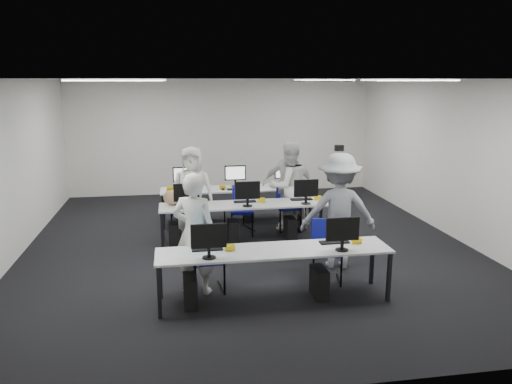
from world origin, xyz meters
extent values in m
plane|color=black|center=(0.00, 0.00, 0.00)|extent=(9.00, 9.00, 0.00)
plane|color=white|center=(0.00, 0.00, 3.00)|extent=(9.00, 9.00, 0.00)
cube|color=silver|center=(0.00, 4.50, 1.50)|extent=(8.00, 0.02, 3.00)
cube|color=silver|center=(0.00, -4.50, 1.50)|extent=(8.00, 0.02, 3.00)
cube|color=silver|center=(-4.00, 0.00, 1.50)|extent=(0.02, 9.00, 3.00)
cube|color=silver|center=(4.00, 0.00, 1.50)|extent=(0.02, 9.00, 3.00)
cube|color=white|center=(-2.00, -2.00, 2.98)|extent=(1.20, 0.60, 0.02)
cube|color=white|center=(2.00, -2.00, 2.98)|extent=(1.20, 0.60, 0.02)
cube|color=white|center=(-2.00, 2.00, 2.98)|extent=(1.20, 0.60, 0.02)
cube|color=white|center=(2.00, 2.00, 2.98)|extent=(1.20, 0.60, 0.02)
cube|color=silver|center=(0.00, -2.40, 0.71)|extent=(3.20, 0.70, 0.03)
cube|color=black|center=(-1.55, -2.70, 0.35)|extent=(0.05, 0.05, 0.70)
cube|color=black|center=(-1.55, -2.10, 0.35)|extent=(0.05, 0.05, 0.70)
cube|color=black|center=(1.55, -2.70, 0.35)|extent=(0.05, 0.05, 0.70)
cube|color=black|center=(1.55, -2.10, 0.35)|extent=(0.05, 0.05, 0.70)
cube|color=silver|center=(0.00, 0.20, 0.71)|extent=(3.20, 0.70, 0.03)
cube|color=black|center=(-1.55, -0.10, 0.35)|extent=(0.05, 0.05, 0.70)
cube|color=black|center=(-1.55, 0.50, 0.35)|extent=(0.05, 0.05, 0.70)
cube|color=black|center=(1.55, -0.10, 0.35)|extent=(0.05, 0.05, 0.70)
cube|color=black|center=(1.55, 0.50, 0.35)|extent=(0.05, 0.05, 0.70)
cube|color=silver|center=(0.00, 1.60, 0.71)|extent=(3.20, 0.70, 0.03)
cube|color=black|center=(-1.55, 1.30, 0.35)|extent=(0.05, 0.05, 0.70)
cube|color=black|center=(-1.55, 1.90, 0.35)|extent=(0.05, 0.05, 0.70)
cube|color=black|center=(1.55, 1.30, 0.35)|extent=(0.05, 0.05, 0.70)
cube|color=black|center=(1.55, 1.90, 0.35)|extent=(0.05, 0.05, 0.70)
cube|color=#0B5593|center=(-0.90, -2.58, 1.03)|extent=(0.46, 0.04, 0.32)
cube|color=black|center=(-0.90, -2.26, 0.74)|extent=(0.42, 0.14, 0.02)
ellipsoid|color=black|center=(-0.60, -2.26, 0.75)|extent=(0.07, 0.10, 0.04)
cube|color=black|center=(-1.15, -2.40, 0.21)|extent=(0.18, 0.40, 0.42)
cube|color=white|center=(0.90, -2.58, 1.03)|extent=(0.46, 0.04, 0.32)
cube|color=black|center=(0.90, -2.26, 0.74)|extent=(0.42, 0.14, 0.02)
ellipsoid|color=black|center=(1.20, -2.26, 0.75)|extent=(0.07, 0.10, 0.04)
cube|color=black|center=(0.65, -2.40, 0.21)|extent=(0.18, 0.40, 0.42)
cube|color=white|center=(-1.10, 0.02, 1.03)|extent=(0.46, 0.04, 0.32)
cube|color=black|center=(-1.10, 0.34, 0.74)|extent=(0.42, 0.14, 0.02)
ellipsoid|color=black|center=(-0.80, 0.34, 0.75)|extent=(0.07, 0.10, 0.04)
cube|color=black|center=(-1.35, 0.20, 0.21)|extent=(0.18, 0.40, 0.42)
cube|color=white|center=(0.00, 0.02, 1.03)|extent=(0.46, 0.04, 0.32)
cube|color=black|center=(0.00, 0.34, 0.74)|extent=(0.42, 0.14, 0.02)
ellipsoid|color=black|center=(0.30, 0.34, 0.75)|extent=(0.07, 0.10, 0.04)
cube|color=black|center=(-0.25, 0.20, 0.21)|extent=(0.18, 0.40, 0.42)
cube|color=white|center=(1.10, 0.02, 1.03)|extent=(0.46, 0.04, 0.32)
cube|color=black|center=(1.10, 0.34, 0.74)|extent=(0.42, 0.14, 0.02)
ellipsoid|color=black|center=(1.40, 0.34, 0.75)|extent=(0.07, 0.10, 0.04)
cube|color=black|center=(0.85, 0.20, 0.21)|extent=(0.18, 0.40, 0.42)
cube|color=white|center=(-1.10, 1.78, 1.03)|extent=(0.46, 0.04, 0.32)
cube|color=black|center=(-1.10, 1.46, 0.74)|extent=(0.42, 0.14, 0.02)
ellipsoid|color=black|center=(-1.40, 1.46, 0.75)|extent=(0.07, 0.10, 0.04)
cube|color=black|center=(-0.85, 1.60, 0.21)|extent=(0.18, 0.40, 0.42)
cube|color=white|center=(0.00, 1.78, 1.03)|extent=(0.46, 0.04, 0.32)
cube|color=black|center=(0.00, 1.46, 0.74)|extent=(0.42, 0.14, 0.02)
ellipsoid|color=black|center=(-0.30, 1.46, 0.75)|extent=(0.07, 0.10, 0.04)
cube|color=black|center=(0.25, 1.60, 0.21)|extent=(0.18, 0.40, 0.42)
cube|color=white|center=(1.10, 1.78, 1.03)|extent=(0.46, 0.04, 0.32)
cube|color=black|center=(1.10, 1.46, 0.74)|extent=(0.42, 0.14, 0.02)
ellipsoid|color=black|center=(0.80, 1.46, 0.75)|extent=(0.07, 0.10, 0.04)
cube|color=black|center=(1.35, 1.60, 0.21)|extent=(0.18, 0.40, 0.42)
cube|color=navy|center=(-0.88, -1.92, 0.47)|extent=(0.49, 0.47, 0.06)
cube|color=navy|center=(-0.90, -1.72, 0.74)|extent=(0.43, 0.09, 0.37)
cube|color=navy|center=(0.91, -1.88, 0.47)|extent=(0.53, 0.51, 0.06)
cube|color=navy|center=(0.95, -1.68, 0.74)|extent=(0.43, 0.14, 0.37)
cube|color=navy|center=(-1.11, 0.71, 0.50)|extent=(0.58, 0.57, 0.07)
cube|color=navy|center=(-1.05, 0.92, 0.78)|extent=(0.45, 0.17, 0.39)
cube|color=navy|center=(0.00, 0.70, 0.46)|extent=(0.51, 0.49, 0.06)
cube|color=navy|center=(0.04, 0.90, 0.72)|extent=(0.42, 0.12, 0.36)
cube|color=navy|center=(0.96, 0.80, 0.48)|extent=(0.48, 0.46, 0.06)
cube|color=navy|center=(0.97, 1.01, 0.75)|extent=(0.44, 0.07, 0.37)
cube|color=navy|center=(-1.10, 1.04, 0.42)|extent=(0.43, 0.41, 0.05)
cube|color=navy|center=(-1.12, 0.86, 0.66)|extent=(0.38, 0.07, 0.33)
cube|color=navy|center=(-0.03, 0.97, 0.50)|extent=(0.59, 0.58, 0.07)
cube|color=navy|center=(0.04, 0.77, 0.78)|extent=(0.45, 0.19, 0.39)
cube|color=navy|center=(1.20, 1.15, 0.43)|extent=(0.52, 0.50, 0.06)
cube|color=navy|center=(1.14, 0.97, 0.67)|extent=(0.39, 0.17, 0.34)
ellipsoid|color=#95774D|center=(-1.35, 0.35, 0.87)|extent=(0.39, 0.31, 0.28)
imported|color=beige|center=(-1.05, -1.94, 0.88)|extent=(0.75, 0.64, 1.75)
imported|color=beige|center=(0.96, 0.84, 0.89)|extent=(1.00, 0.86, 1.79)
imported|color=beige|center=(-0.96, 0.87, 0.87)|extent=(0.92, 0.68, 1.73)
imported|color=beige|center=(0.98, 0.97, 0.90)|extent=(1.13, 0.74, 1.79)
imported|color=gray|center=(1.28, -1.32, 0.93)|extent=(1.30, 0.88, 1.87)
cube|color=black|center=(1.31, -1.14, 1.93)|extent=(0.17, 0.20, 0.10)
camera|label=1|loc=(-1.32, -8.72, 2.99)|focal=35.00mm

